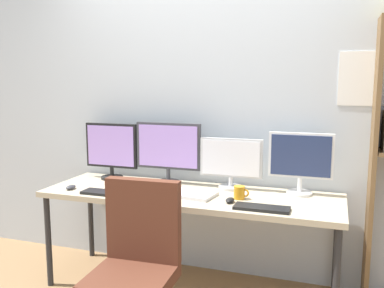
{
  "coord_description": "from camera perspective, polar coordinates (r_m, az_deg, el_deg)",
  "views": [
    {
      "loc": [
        0.97,
        -2.2,
        1.55
      ],
      "look_at": [
        0.0,
        0.65,
        1.09
      ],
      "focal_mm": 39.52,
      "sensor_mm": 36.0,
      "label": 1
    }
  ],
  "objects": [
    {
      "name": "wall_back",
      "position": [
        3.37,
        2.05,
        4.43
      ],
      "size": [
        4.55,
        0.11,
        2.6
      ],
      "color": "silver",
      "rests_on": "ground_plane"
    },
    {
      "name": "desk",
      "position": [
        3.09,
        -0.3,
        -7.51
      ],
      "size": [
        2.15,
        0.68,
        0.74
      ],
      "color": "tan",
      "rests_on": "ground_plane"
    },
    {
      "name": "office_chair",
      "position": [
        2.51,
        -7.67,
        -18.61
      ],
      "size": [
        0.52,
        0.52,
        0.99
      ],
      "color": "#2D2D33",
      "rests_on": "ground_plane"
    },
    {
      "name": "monitor_far_left",
      "position": [
        3.52,
        -10.83,
        -0.67
      ],
      "size": [
        0.45,
        0.18,
        0.46
      ],
      "color": "black",
      "rests_on": "desk"
    },
    {
      "name": "monitor_center_left",
      "position": [
        3.3,
        -3.22,
        -0.76
      ],
      "size": [
        0.53,
        0.18,
        0.48
      ],
      "color": "#38383D",
      "rests_on": "desk"
    },
    {
      "name": "monitor_center_right",
      "position": [
        3.16,
        5.28,
        -2.38
      ],
      "size": [
        0.47,
        0.18,
        0.38
      ],
      "color": "silver",
      "rests_on": "desk"
    },
    {
      "name": "monitor_far_right",
      "position": [
        3.07,
        14.44,
        -2.14
      ],
      "size": [
        0.45,
        0.18,
        0.44
      ],
      "color": "silver",
      "rests_on": "desk"
    },
    {
      "name": "keyboard_left",
      "position": [
        3.1,
        -11.62,
        -6.46
      ],
      "size": [
        0.34,
        0.13,
        0.02
      ],
      "primitive_type": "cube",
      "color": "black",
      "rests_on": "desk"
    },
    {
      "name": "keyboard_right",
      "position": [
        2.72,
        9.38,
        -8.52
      ],
      "size": [
        0.35,
        0.13,
        0.02
      ],
      "primitive_type": "cube",
      "color": "black",
      "rests_on": "desk"
    },
    {
      "name": "mouse_left_side",
      "position": [
        2.85,
        5.14,
        -7.56
      ],
      "size": [
        0.06,
        0.1,
        0.03
      ],
      "primitive_type": "ellipsoid",
      "color": "black",
      "rests_on": "desk"
    },
    {
      "name": "mouse_right_side",
      "position": [
        3.29,
        -16.03,
        -5.63
      ],
      "size": [
        0.06,
        0.1,
        0.03
      ],
      "primitive_type": "ellipsoid",
      "color": "#38383D",
      "rests_on": "desk"
    },
    {
      "name": "laptop_closed",
      "position": [
        2.99,
        -0.03,
        -6.79
      ],
      "size": [
        0.35,
        0.26,
        0.02
      ],
      "primitive_type": "cube",
      "rotation": [
        0.0,
        0.0,
        -0.15
      ],
      "color": "silver",
      "rests_on": "desk"
    },
    {
      "name": "coffee_mug",
      "position": [
        2.93,
        6.45,
        -6.53
      ],
      "size": [
        0.11,
        0.08,
        0.09
      ],
      "color": "orange",
      "rests_on": "desk"
    }
  ]
}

